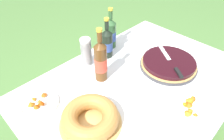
{
  "coord_description": "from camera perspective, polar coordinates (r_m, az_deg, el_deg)",
  "views": [
    {
      "loc": [
        -0.77,
        -0.52,
        1.59
      ],
      "look_at": [
        -0.09,
        0.15,
        0.79
      ],
      "focal_mm": 32.0,
      "sensor_mm": 36.0,
      "label": 1
    }
  ],
  "objects": [
    {
      "name": "snack_plate_near",
      "position": [
        1.2,
        -20.04,
        -8.78
      ],
      "size": [
        0.22,
        0.22,
        0.05
      ],
      "color": "white",
      "rests_on": "tablecloth"
    },
    {
      "name": "tablecloth",
      "position": [
        1.28,
        7.74,
        -3.92
      ],
      "size": [
        1.42,
        0.99,
        0.1
      ],
      "color": "white",
      "rests_on": "garden_table"
    },
    {
      "name": "serving_knife",
      "position": [
        1.37,
        16.56,
        2.15
      ],
      "size": [
        0.23,
        0.32,
        0.01
      ],
      "rotation": [
        0.0,
        0.0,
        0.96
      ],
      "color": "silver",
      "rests_on": "berry_tart"
    },
    {
      "name": "snack_plate_left",
      "position": [
        1.18,
        20.99,
        -9.93
      ],
      "size": [
        0.22,
        0.22,
        0.06
      ],
      "color": "white",
      "rests_on": "tablecloth"
    },
    {
      "name": "cup_stack",
      "position": [
        1.35,
        -7.35,
        5.11
      ],
      "size": [
        0.07,
        0.07,
        0.2
      ],
      "color": "white",
      "rests_on": "tablecloth"
    },
    {
      "name": "cider_bottle_green",
      "position": [
        1.52,
        -0.4,
        10.45
      ],
      "size": [
        0.08,
        0.08,
        0.31
      ],
      "color": "#2D562D",
      "rests_on": "tablecloth"
    },
    {
      "name": "garden_table",
      "position": [
        1.32,
        7.51,
        -5.82
      ],
      "size": [
        1.41,
        0.98,
        0.72
      ],
      "color": "#A87A47",
      "rests_on": "ground_plane"
    },
    {
      "name": "berry_tart",
      "position": [
        1.41,
        15.84,
        1.74
      ],
      "size": [
        0.38,
        0.38,
        0.06
      ],
      "color": "#38383D",
      "rests_on": "tablecloth"
    },
    {
      "name": "juice_bottle_red",
      "position": [
        1.42,
        -1.43,
        7.7
      ],
      "size": [
        0.08,
        0.08,
        0.3
      ],
      "color": "black",
      "rests_on": "tablecloth"
    },
    {
      "name": "cider_bottle_amber",
      "position": [
        1.2,
        -3.27,
        2.54
      ],
      "size": [
        0.08,
        0.08,
        0.35
      ],
      "color": "brown",
      "rests_on": "tablecloth"
    },
    {
      "name": "bundt_cake",
      "position": [
        1.03,
        -6.26,
        -13.38
      ],
      "size": [
        0.32,
        0.32,
        0.09
      ],
      "color": "tan",
      "rests_on": "tablecloth"
    }
  ]
}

